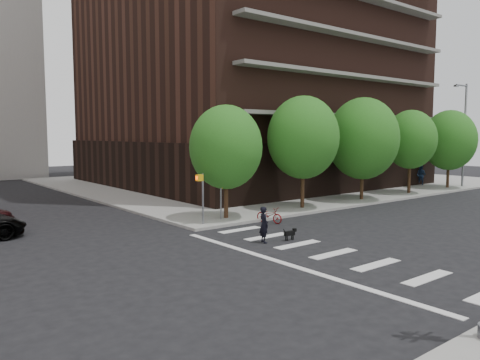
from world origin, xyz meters
TOP-DOWN VIEW (x-y plane):
  - ground at (0.00, 0.00)m, footprint 120.00×120.00m
  - sidewalk_ne at (20.50, 23.50)m, footprint 39.00×33.00m
  - crosswalk at (2.21, -0.00)m, footprint 3.85×13.00m
  - tree_a at (4.00, 8.50)m, footprint 4.00×4.00m
  - tree_b at (10.00, 8.50)m, footprint 4.50×4.50m
  - tree_c at (16.00, 8.50)m, footprint 5.00×5.00m
  - tree_d at (22.00, 8.50)m, footprint 4.00×4.00m
  - tree_e at (28.00, 8.50)m, footprint 4.50×4.50m
  - pedestrian_signal at (2.32, 7.92)m, footprint 2.18×0.67m
  - streetlamp at (29.82, 8.20)m, footprint 2.14×0.22m
  - scooter at (5.40, 6.50)m, footprint 0.91×1.69m
  - dog_walker at (2.12, 3.20)m, footprint 0.67×0.54m
  - dog at (3.36, 2.82)m, footprint 0.62×0.24m
  - pedestrian_far at (27.99, 11.00)m, footprint 0.93×0.75m

SIDE VIEW (x-z plane):
  - ground at x=0.00m, z-range 0.00..0.00m
  - crosswalk at x=2.21m, z-range 0.00..0.01m
  - sidewalk_ne at x=20.50m, z-range 0.00..0.15m
  - dog at x=3.36m, z-range 0.07..0.58m
  - scooter at x=5.40m, z-range 0.00..0.84m
  - dog_walker at x=2.12m, z-range 0.00..1.60m
  - pedestrian_far at x=27.99m, z-range 0.15..1.99m
  - pedestrian_signal at x=2.32m, z-range 0.55..3.15m
  - tree_a at x=4.00m, z-range 1.09..6.99m
  - tree_e at x=28.00m, z-range 1.07..7.42m
  - tree_d at x=22.00m, z-range 1.24..7.44m
  - tree_c at x=16.00m, z-range 1.05..7.85m
  - tree_b at x=10.00m, z-range 1.22..7.87m
  - streetlamp at x=29.82m, z-range 0.79..9.79m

